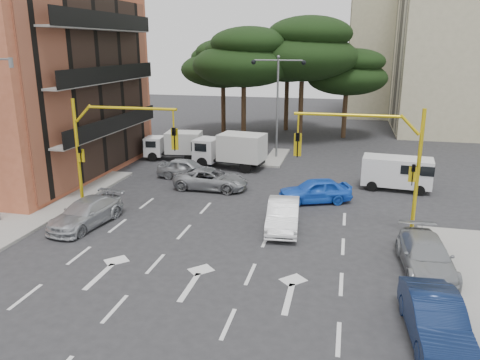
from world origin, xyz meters
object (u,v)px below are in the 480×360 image
at_px(car_white_hatch, 283,215).
at_px(car_silver_parked, 426,256).
at_px(box_truck_a, 174,146).
at_px(signal_mast_right, 378,154).
at_px(car_blue_compact, 315,190).
at_px(signal_mast_left, 107,140).
at_px(car_navy_parked, 435,319).
at_px(box_truck_b, 230,151).
at_px(car_silver_wagon, 86,213).
at_px(street_lamp_center, 278,89).
at_px(car_silver_cross_a, 211,179).
at_px(car_silver_cross_b, 187,168).
at_px(van_white, 397,173).

distance_m(car_white_hatch, car_silver_parked, 6.92).
bearing_deg(box_truck_a, car_white_hatch, -147.66).
distance_m(signal_mast_right, car_blue_compact, 5.87).
xyz_separation_m(signal_mast_left, car_navy_parked, (15.11, -8.39, -3.17)).
relative_size(car_navy_parked, box_truck_b, 0.83).
distance_m(signal_mast_left, car_blue_compact, 11.73).
distance_m(car_silver_wagon, box_truck_a, 14.19).
distance_m(street_lamp_center, box_truck_b, 6.23).
height_order(street_lamp_center, car_navy_parked, street_lamp_center).
bearing_deg(car_silver_cross_a, car_silver_parked, -126.12).
height_order(signal_mast_right, box_truck_b, signal_mast_right).
bearing_deg(car_white_hatch, box_truck_b, 111.66).
bearing_deg(box_truck_b, car_white_hatch, -144.84).
distance_m(car_silver_cross_a, box_truck_a, 8.56).
bearing_deg(car_silver_wagon, car_silver_cross_b, 86.14).
xyz_separation_m(street_lamp_center, box_truck_b, (-2.84, -3.68, -4.14)).
distance_m(car_silver_cross_b, van_white, 13.52).
bearing_deg(box_truck_a, signal_mast_right, -136.84).
height_order(car_blue_compact, car_silver_cross_b, car_blue_compact).
bearing_deg(car_silver_wagon, car_silver_parked, 3.39).
distance_m(signal_mast_right, street_lamp_center, 15.65).
bearing_deg(car_silver_wagon, car_silver_cross_a, 67.73).
bearing_deg(car_blue_compact, van_white, 106.02).
bearing_deg(car_silver_wagon, signal_mast_left, 93.04).
bearing_deg(van_white, car_silver_cross_b, -82.02).
bearing_deg(car_silver_wagon, car_navy_parked, -13.39).
bearing_deg(van_white, car_blue_compact, -46.59).
xyz_separation_m(car_silver_parked, van_white, (-0.20, 11.19, 0.37)).
bearing_deg(car_navy_parked, car_silver_wagon, 153.83).
height_order(car_silver_cross_a, car_silver_parked, car_silver_parked).
bearing_deg(car_blue_compact, signal_mast_right, 16.07).
height_order(car_white_hatch, car_silver_cross_b, car_white_hatch).
distance_m(car_silver_cross_a, box_truck_b, 5.36).
distance_m(street_lamp_center, car_blue_compact, 11.78).
bearing_deg(signal_mast_left, car_silver_parked, -13.24).
relative_size(signal_mast_right, box_truck_b, 1.15).
height_order(street_lamp_center, van_white, street_lamp_center).
bearing_deg(van_white, car_silver_parked, 6.73).
height_order(car_blue_compact, car_silver_parked, car_blue_compact).
bearing_deg(box_truck_b, signal_mast_right, -128.47).
xyz_separation_m(car_silver_wagon, van_white, (15.52, 9.81, 0.38)).
distance_m(car_white_hatch, van_white, 9.95).
xyz_separation_m(car_white_hatch, car_blue_compact, (1.22, 4.34, -0.00)).
bearing_deg(van_white, box_truck_a, -99.29).
xyz_separation_m(car_navy_parked, van_white, (0.19, 15.94, 0.32)).
xyz_separation_m(signal_mast_left, car_blue_compact, (10.59, 3.90, -3.18)).
distance_m(signal_mast_left, car_navy_parked, 17.57).
relative_size(signal_mast_right, car_silver_cross_b, 1.52).
xyz_separation_m(car_blue_compact, box_truck_b, (-6.63, 6.43, 0.59)).
distance_m(signal_mast_left, box_truck_a, 12.26).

